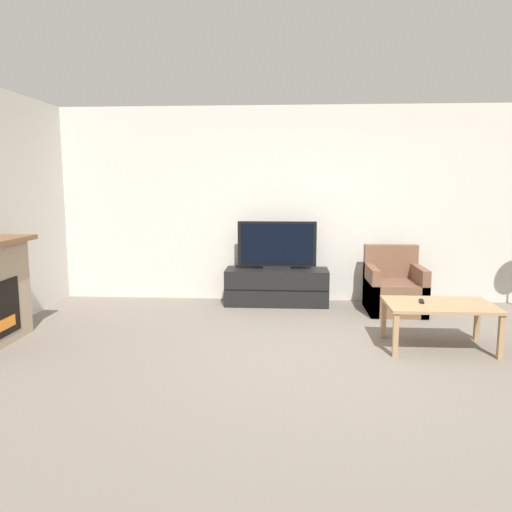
# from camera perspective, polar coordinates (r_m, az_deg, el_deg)

# --- Properties ---
(ground_plane) EXTENTS (24.00, 24.00, 0.00)m
(ground_plane) POSITION_cam_1_polar(r_m,az_deg,el_deg) (4.78, 8.47, -11.95)
(ground_plane) COLOR slate
(wall_back) EXTENTS (12.00, 0.06, 2.70)m
(wall_back) POSITION_cam_1_polar(r_m,az_deg,el_deg) (7.03, 6.96, 5.83)
(wall_back) COLOR beige
(wall_back) RESTS_ON ground
(tv_stand) EXTENTS (1.39, 0.50, 0.49)m
(tv_stand) POSITION_cam_1_polar(r_m,az_deg,el_deg) (6.85, 2.38, -3.52)
(tv_stand) COLOR black
(tv_stand) RESTS_ON ground
(tv) EXTENTS (1.07, 0.18, 0.65)m
(tv) POSITION_cam_1_polar(r_m,az_deg,el_deg) (6.75, 2.41, 1.05)
(tv) COLOR black
(tv) RESTS_ON tv_stand
(armchair) EXTENTS (0.70, 0.76, 0.84)m
(armchair) POSITION_cam_1_polar(r_m,az_deg,el_deg) (6.71, 15.47, -3.77)
(armchair) COLOR brown
(armchair) RESTS_ON ground
(coffee_table) EXTENTS (1.06, 0.67, 0.46)m
(coffee_table) POSITION_cam_1_polar(r_m,az_deg,el_deg) (5.34, 20.24, -5.66)
(coffee_table) COLOR #A37F56
(coffee_table) RESTS_ON ground
(remote) EXTENTS (0.07, 0.15, 0.02)m
(remote) POSITION_cam_1_polar(r_m,az_deg,el_deg) (5.32, 18.39, -4.92)
(remote) COLOR black
(remote) RESTS_ON coffee_table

